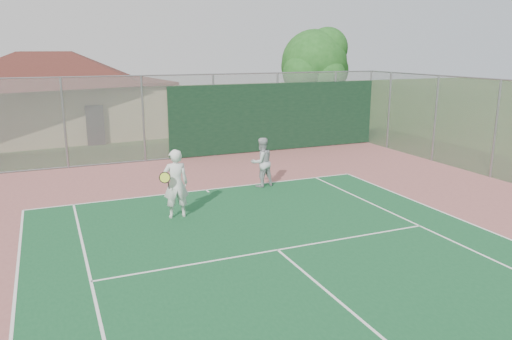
{
  "coord_description": "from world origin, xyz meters",
  "views": [
    {
      "loc": [
        -4.65,
        -3.28,
        4.52
      ],
      "look_at": [
        0.68,
        9.28,
        1.21
      ],
      "focal_mm": 35.0,
      "sensor_mm": 36.0,
      "label": 1
    }
  ],
  "objects_px": {
    "tree": "(316,65)",
    "player_grey_back": "(262,163)",
    "clubhouse": "(49,86)",
    "player_white_front": "(176,184)"
  },
  "relations": [
    {
      "from": "player_grey_back",
      "to": "clubhouse",
      "type": "bearing_deg",
      "value": -75.53
    },
    {
      "from": "tree",
      "to": "player_grey_back",
      "type": "height_order",
      "value": "tree"
    },
    {
      "from": "clubhouse",
      "to": "player_grey_back",
      "type": "xyz_separation_m",
      "value": [
        6.18,
        -13.65,
        -1.83
      ]
    },
    {
      "from": "clubhouse",
      "to": "tree",
      "type": "bearing_deg",
      "value": -27.77
    },
    {
      "from": "clubhouse",
      "to": "player_white_front",
      "type": "bearing_deg",
      "value": -85.96
    },
    {
      "from": "tree",
      "to": "player_white_front",
      "type": "distance_m",
      "value": 14.88
    },
    {
      "from": "clubhouse",
      "to": "player_grey_back",
      "type": "relative_size",
      "value": 7.79
    },
    {
      "from": "tree",
      "to": "clubhouse",
      "type": "bearing_deg",
      "value": 158.18
    },
    {
      "from": "clubhouse",
      "to": "player_grey_back",
      "type": "height_order",
      "value": "clubhouse"
    },
    {
      "from": "clubhouse",
      "to": "player_white_front",
      "type": "relative_size",
      "value": 6.79
    }
  ]
}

